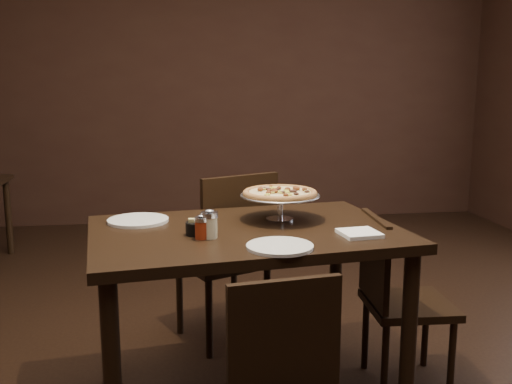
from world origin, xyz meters
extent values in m
cube|color=black|center=(0.00, 3.51, 1.40)|extent=(6.00, 0.02, 2.80)
cube|color=black|center=(-0.02, -0.10, 0.79)|extent=(1.40, 1.03, 0.04)
cylinder|color=black|center=(-0.55, -0.54, 0.38)|extent=(0.06, 0.06, 0.77)
cylinder|color=black|center=(0.61, -0.39, 0.38)|extent=(0.06, 0.06, 0.77)
cylinder|color=black|center=(-0.64, 0.19, 0.38)|extent=(0.06, 0.06, 0.77)
cylinder|color=black|center=(0.52, 0.34, 0.38)|extent=(0.06, 0.06, 0.77)
cylinder|color=black|center=(-1.71, 2.50, 0.32)|extent=(0.05, 0.05, 0.64)
cylinder|color=silver|center=(0.16, 0.04, 0.82)|extent=(0.12, 0.12, 0.01)
cylinder|color=silver|center=(0.16, 0.04, 0.87)|extent=(0.03, 0.03, 0.10)
cylinder|color=silver|center=(0.16, 0.04, 0.92)|extent=(0.09, 0.09, 0.01)
cylinder|color=#9F9FA4|center=(0.16, 0.04, 0.92)|extent=(0.35, 0.35, 0.01)
torus|color=#9F9FA4|center=(0.16, 0.04, 0.92)|extent=(0.36, 0.36, 0.01)
cylinder|color=brown|center=(0.16, 0.04, 0.93)|extent=(0.33, 0.33, 0.01)
torus|color=brown|center=(0.16, 0.04, 0.94)|extent=(0.34, 0.34, 0.03)
cylinder|color=tan|center=(0.16, 0.04, 0.94)|extent=(0.28, 0.28, 0.01)
cylinder|color=beige|center=(-0.18, -0.23, 0.85)|extent=(0.06, 0.06, 0.08)
cylinder|color=silver|center=(-0.18, -0.23, 0.91)|extent=(0.07, 0.07, 0.02)
ellipsoid|color=silver|center=(-0.18, -0.23, 0.92)|extent=(0.04, 0.04, 0.01)
cylinder|color=maroon|center=(-0.21, -0.24, 0.85)|extent=(0.05, 0.05, 0.07)
cylinder|color=silver|center=(-0.21, -0.24, 0.89)|extent=(0.06, 0.06, 0.02)
ellipsoid|color=silver|center=(-0.21, -0.24, 0.91)|extent=(0.03, 0.03, 0.01)
cylinder|color=black|center=(-0.23, -0.17, 0.84)|extent=(0.09, 0.09, 0.05)
cube|color=#C8BD73|center=(-0.24, -0.17, 0.85)|extent=(0.03, 0.03, 0.06)
cube|color=#C8BD73|center=(-0.22, -0.17, 0.85)|extent=(0.03, 0.03, 0.06)
cube|color=white|center=(0.43, -0.28, 0.82)|extent=(0.17, 0.17, 0.02)
cylinder|color=white|center=(-0.48, 0.09, 0.82)|extent=(0.27, 0.27, 0.01)
cylinder|color=white|center=(0.07, -0.41, 0.82)|extent=(0.25, 0.25, 0.01)
cone|color=silver|center=(0.21, -0.05, 0.93)|extent=(0.13, 0.13, 0.00)
cylinder|color=black|center=(0.21, -0.05, 0.93)|extent=(0.05, 0.11, 0.02)
cube|color=black|center=(-0.06, 0.60, 0.46)|extent=(0.59, 0.59, 0.04)
cube|color=black|center=(0.02, 0.42, 0.73)|extent=(0.42, 0.21, 0.47)
cylinder|color=black|center=(0.03, 0.84, 0.22)|extent=(0.04, 0.04, 0.44)
cylinder|color=black|center=(-0.30, 0.69, 0.22)|extent=(0.04, 0.04, 0.44)
cylinder|color=black|center=(0.18, 0.51, 0.22)|extent=(0.04, 0.04, 0.44)
cylinder|color=black|center=(-0.15, 0.36, 0.22)|extent=(0.04, 0.04, 0.44)
cube|color=black|center=(0.02, -0.77, 0.61)|extent=(0.38, 0.08, 0.40)
cube|color=black|center=(0.77, -0.03, 0.39)|extent=(0.40, 0.40, 0.04)
cube|color=black|center=(0.59, -0.02, 0.62)|extent=(0.05, 0.39, 0.40)
cylinder|color=black|center=(0.91, -0.19, 0.19)|extent=(0.03, 0.03, 0.38)
cylinder|color=black|center=(0.93, 0.12, 0.19)|extent=(0.03, 0.03, 0.38)
cylinder|color=black|center=(0.60, -0.18, 0.19)|extent=(0.03, 0.03, 0.38)
cylinder|color=black|center=(0.62, 0.14, 0.19)|extent=(0.03, 0.03, 0.38)
camera|label=1|loc=(-0.31, -2.44, 1.41)|focal=40.00mm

